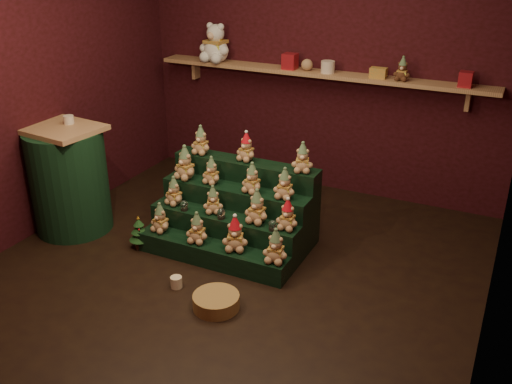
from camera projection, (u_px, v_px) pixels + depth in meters
The scene contains 40 objects.
ground at pixel (233, 268), 4.87m from camera, with size 4.00×4.00×0.00m, color black.
back_wall at pixel (323, 60), 5.97m from camera, with size 4.00×0.10×2.80m, color black.
front_wall at pixel (18, 222), 2.61m from camera, with size 4.00×0.10×2.80m, color black.
left_wall at pixel (29, 81), 5.11m from camera, with size 0.10×4.00×2.80m, color black.
back_shelf at pixel (317, 74), 5.87m from camera, with size 3.60×0.26×0.24m.
riser_tier_front at pixel (212, 254), 4.91m from camera, with size 1.40×0.22×0.18m, color black.
riser_tier_midfront at pixel (224, 234), 5.06m from camera, with size 1.40×0.22×0.36m, color black.
riser_tier_midback at pixel (235, 215), 5.20m from camera, with size 1.40×0.22×0.54m, color black.
riser_tier_back at pixel (246, 197), 5.34m from camera, with size 1.40×0.22×0.72m, color black.
teddy_0 at pixel (160, 218), 5.05m from camera, with size 0.19×0.17×0.26m, color tan, non-canonical shape.
teddy_1 at pixel (197, 228), 4.87m from camera, with size 0.20×0.18×0.27m, color tan, non-canonical shape.
teddy_2 at pixel (235, 234), 4.74m from camera, with size 0.22×0.20×0.30m, color tan, non-canonical shape.
teddy_3 at pixel (276, 246), 4.57m from camera, with size 0.21×0.19×0.29m, color tan, non-canonical shape.
teddy_4 at pixel (174, 191), 5.14m from camera, with size 0.19×0.17×0.26m, color tan, non-canonical shape.
teddy_5 at pixel (213, 200), 4.99m from camera, with size 0.18×0.16×0.25m, color tan, non-canonical shape.
teddy_6 at pixel (257, 206), 4.81m from camera, with size 0.21×0.19×0.30m, color tan, non-canonical shape.
teddy_7 at pixel (288, 215), 4.70m from camera, with size 0.19×0.17×0.26m, color tan, non-canonical shape.
teddy_8 at pixel (185, 163), 5.22m from camera, with size 0.22×0.20×0.31m, color tan, non-canonical shape.
teddy_9 at pixel (212, 171), 5.13m from camera, with size 0.18×0.16×0.25m, color tan, non-canonical shape.
teddy_10 at pixel (252, 178), 4.94m from camera, with size 0.19×0.17×0.27m, color tan, non-canonical shape.
teddy_11 at pixel (285, 184), 4.83m from camera, with size 0.19×0.17×0.27m, color tan, non-canonical shape.
teddy_12 at pixel (201, 140), 5.31m from camera, with size 0.19×0.17×0.27m, color tan, non-canonical shape.
teddy_13 at pixel (246, 147), 5.15m from camera, with size 0.19×0.17×0.26m, color tan, non-canonical shape.
teddy_14 at pixel (303, 158), 4.90m from camera, with size 0.19×0.17×0.26m, color tan, non-canonical shape.
snow_globe_a at pixel (184, 205), 5.06m from camera, with size 0.07×0.07×0.09m.
snow_globe_b at pixel (221, 214), 4.91m from camera, with size 0.07×0.07×0.09m.
snow_globe_c at pixel (273, 225), 4.71m from camera, with size 0.07×0.07×0.09m.
side_table at pixel (69, 180), 5.34m from camera, with size 0.72×0.71×1.03m.
table_ornament at pixel (69, 120), 5.19m from camera, with size 0.09×0.09×0.08m, color beige.
mini_christmas_tree at pixel (139, 232), 5.12m from camera, with size 0.19×0.19×0.32m.
mug_left at pixel (176, 282), 4.59m from camera, with size 0.09×0.09×0.09m, color beige.
mug_right at pixel (231, 304), 4.32m from camera, with size 0.09×0.09×0.09m, color beige.
wicker_basket at pixel (216, 302), 4.33m from camera, with size 0.36×0.36×0.11m, color olive.
white_bear at pixel (216, 37), 6.19m from camera, with size 0.37×0.34×0.52m, color white, non-canonical shape.
brown_bear at pixel (402, 69), 5.43m from camera, with size 0.16×0.14×0.22m, color #542F1C, non-canonical shape.
gift_tin_red_a at pixel (290, 61), 5.92m from camera, with size 0.14×0.14×0.16m, color #A41922.
gift_tin_cream at pixel (328, 67), 5.76m from camera, with size 0.14×0.14×0.12m, color beige.
gift_tin_red_b at pixel (466, 79), 5.23m from camera, with size 0.12×0.12×0.14m, color #A41922.
shelf_plush_ball at pixel (307, 65), 5.85m from camera, with size 0.12×0.12×0.12m, color tan.
scarf_gift_box at pixel (378, 73), 5.56m from camera, with size 0.16×0.10×0.10m, color orange.
Camera 1 is at (2.00, -3.66, 2.60)m, focal length 40.00 mm.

